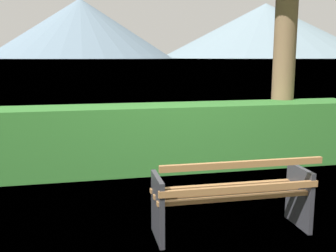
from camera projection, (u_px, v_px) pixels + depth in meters
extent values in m
plane|color=#567A38|center=(230.00, 231.00, 4.28)|extent=(1400.00, 1400.00, 0.00)
plane|color=slate|center=(83.00, 60.00, 298.76)|extent=(620.00, 620.00, 0.00)
cube|color=olive|center=(238.00, 198.00, 4.01)|extent=(1.68, 0.08, 0.04)
cube|color=olive|center=(231.00, 191.00, 4.20)|extent=(1.68, 0.08, 0.04)
cube|color=olive|center=(225.00, 186.00, 4.39)|extent=(1.68, 0.08, 0.04)
cube|color=olive|center=(241.00, 189.00, 3.92)|extent=(1.68, 0.06, 0.06)
cube|color=olive|center=(243.00, 164.00, 3.83)|extent=(1.68, 0.06, 0.06)
cube|color=#2D2D33|center=(158.00, 208.00, 4.04)|extent=(0.05, 0.51, 0.68)
cube|color=#2D2D33|center=(299.00, 197.00, 4.36)|extent=(0.05, 0.51, 0.68)
cube|color=#2D6B28|center=(176.00, 137.00, 6.62)|extent=(6.48, 0.83, 1.09)
cylinder|color=brown|center=(285.00, 44.00, 7.20)|extent=(0.41, 0.41, 4.21)
cone|color=slate|center=(81.00, 29.00, 533.09)|extent=(249.43, 249.43, 79.74)
cone|color=slate|center=(265.00, 31.00, 639.46)|extent=(342.68, 342.68, 87.50)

